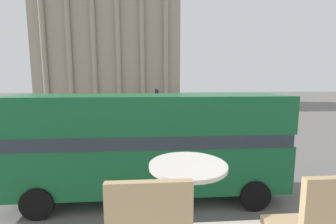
{
  "coord_description": "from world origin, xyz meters",
  "views": [
    {
      "loc": [
        0.63,
        -1.99,
        4.54
      ],
      "look_at": [
        1.93,
        15.97,
        2.14
      ],
      "focal_mm": 24.0,
      "sensor_mm": 36.0,
      "label": 1
    }
  ],
  "objects_px": {
    "double_decker_bus": "(150,141)",
    "cafe_dining_table": "(188,188)",
    "pedestrian_black": "(9,141)",
    "traffic_light_far": "(156,103)",
    "traffic_light_near": "(102,124)",
    "plaza_building_left": "(113,41)",
    "pedestrian_olive": "(232,123)",
    "traffic_light_mid": "(90,111)",
    "car_silver": "(176,115)"
  },
  "relations": [
    {
      "from": "double_decker_bus",
      "to": "cafe_dining_table",
      "type": "relative_size",
      "value": 14.0
    },
    {
      "from": "double_decker_bus",
      "to": "pedestrian_black",
      "type": "xyz_separation_m",
      "value": [
        -8.49,
        5.36,
        -1.28
      ]
    },
    {
      "from": "traffic_light_far",
      "to": "double_decker_bus",
      "type": "bearing_deg",
      "value": -92.3
    },
    {
      "from": "double_decker_bus",
      "to": "traffic_light_near",
      "type": "xyz_separation_m",
      "value": [
        -2.41,
        2.77,
        0.2
      ]
    },
    {
      "from": "plaza_building_left",
      "to": "pedestrian_olive",
      "type": "distance_m",
      "value": 36.1
    },
    {
      "from": "double_decker_bus",
      "to": "pedestrian_olive",
      "type": "distance_m",
      "value": 12.57
    },
    {
      "from": "plaza_building_left",
      "to": "traffic_light_mid",
      "type": "xyz_separation_m",
      "value": [
        3.53,
        -32.66,
        -10.67
      ]
    },
    {
      "from": "traffic_light_mid",
      "to": "pedestrian_olive",
      "type": "relative_size",
      "value": 2.13
    },
    {
      "from": "traffic_light_far",
      "to": "car_silver",
      "type": "bearing_deg",
      "value": 58.82
    },
    {
      "from": "cafe_dining_table",
      "to": "plaza_building_left",
      "type": "distance_m",
      "value": 49.27
    },
    {
      "from": "double_decker_bus",
      "to": "traffic_light_mid",
      "type": "xyz_separation_m",
      "value": [
        -4.39,
        8.19,
        0.15
      ]
    },
    {
      "from": "cafe_dining_table",
      "to": "traffic_light_mid",
      "type": "distance_m",
      "value": 15.79
    },
    {
      "from": "traffic_light_far",
      "to": "pedestrian_olive",
      "type": "height_order",
      "value": "traffic_light_far"
    },
    {
      "from": "plaza_building_left",
      "to": "car_silver",
      "type": "distance_m",
      "value": 28.65
    },
    {
      "from": "car_silver",
      "to": "pedestrian_black",
      "type": "height_order",
      "value": "pedestrian_black"
    },
    {
      "from": "traffic_light_mid",
      "to": "pedestrian_olive",
      "type": "distance_m",
      "value": 11.75
    },
    {
      "from": "car_silver",
      "to": "traffic_light_near",
      "type": "bearing_deg",
      "value": 55.66
    },
    {
      "from": "cafe_dining_table",
      "to": "plaza_building_left",
      "type": "bearing_deg",
      "value": 99.87
    },
    {
      "from": "cafe_dining_table",
      "to": "traffic_light_far",
      "type": "height_order",
      "value": "cafe_dining_table"
    },
    {
      "from": "traffic_light_near",
      "to": "car_silver",
      "type": "xyz_separation_m",
      "value": [
        5.33,
        14.64,
        -1.78
      ]
    },
    {
      "from": "traffic_light_near",
      "to": "pedestrian_black",
      "type": "distance_m",
      "value": 6.77
    },
    {
      "from": "car_silver",
      "to": "pedestrian_black",
      "type": "bearing_deg",
      "value": 32.23
    },
    {
      "from": "plaza_building_left",
      "to": "traffic_light_mid",
      "type": "relative_size",
      "value": 7.33
    },
    {
      "from": "traffic_light_far",
      "to": "car_silver",
      "type": "relative_size",
      "value": 0.93
    },
    {
      "from": "cafe_dining_table",
      "to": "plaza_building_left",
      "type": "height_order",
      "value": "plaza_building_left"
    },
    {
      "from": "traffic_light_near",
      "to": "pedestrian_olive",
      "type": "distance_m",
      "value": 12.21
    },
    {
      "from": "double_decker_bus",
      "to": "traffic_light_far",
      "type": "xyz_separation_m",
      "value": [
        0.54,
        13.47,
        0.27
      ]
    },
    {
      "from": "traffic_light_mid",
      "to": "traffic_light_far",
      "type": "xyz_separation_m",
      "value": [
        4.93,
        5.28,
        0.12
      ]
    },
    {
      "from": "pedestrian_black",
      "to": "traffic_light_far",
      "type": "bearing_deg",
      "value": 103.07
    },
    {
      "from": "cafe_dining_table",
      "to": "traffic_light_mid",
      "type": "relative_size",
      "value": 0.2
    },
    {
      "from": "traffic_light_mid",
      "to": "pedestrian_olive",
      "type": "height_order",
      "value": "traffic_light_mid"
    },
    {
      "from": "pedestrian_black",
      "to": "traffic_light_near",
      "type": "bearing_deg",
      "value": 38.02
    },
    {
      "from": "double_decker_bus",
      "to": "car_silver",
      "type": "distance_m",
      "value": 17.72
    },
    {
      "from": "traffic_light_far",
      "to": "pedestrian_olive",
      "type": "distance_m",
      "value": 7.42
    },
    {
      "from": "double_decker_bus",
      "to": "cafe_dining_table",
      "type": "distance_m",
      "value": 6.97
    },
    {
      "from": "pedestrian_black",
      "to": "car_silver",
      "type": "bearing_deg",
      "value": 107.69
    },
    {
      "from": "plaza_building_left",
      "to": "traffic_light_far",
      "type": "distance_m",
      "value": 30.53
    },
    {
      "from": "traffic_light_near",
      "to": "pedestrian_olive",
      "type": "height_order",
      "value": "traffic_light_near"
    },
    {
      "from": "cafe_dining_table",
      "to": "traffic_light_mid",
      "type": "bearing_deg",
      "value": 107.62
    },
    {
      "from": "cafe_dining_table",
      "to": "pedestrian_black",
      "type": "distance_m",
      "value": 15.3
    },
    {
      "from": "cafe_dining_table",
      "to": "car_silver",
      "type": "xyz_separation_m",
      "value": [
        2.55,
        24.21,
        -3.02
      ]
    },
    {
      "from": "traffic_light_near",
      "to": "traffic_light_mid",
      "type": "distance_m",
      "value": 5.77
    },
    {
      "from": "cafe_dining_table",
      "to": "pedestrian_olive",
      "type": "bearing_deg",
      "value": 68.63
    },
    {
      "from": "traffic_light_near",
      "to": "car_silver",
      "type": "relative_size",
      "value": 0.91
    },
    {
      "from": "cafe_dining_table",
      "to": "pedestrian_black",
      "type": "height_order",
      "value": "cafe_dining_table"
    },
    {
      "from": "traffic_light_near",
      "to": "pedestrian_black",
      "type": "xyz_separation_m",
      "value": [
        -6.08,
        2.59,
        -1.49
      ]
    },
    {
      "from": "plaza_building_left",
      "to": "pedestrian_olive",
      "type": "relative_size",
      "value": 15.61
    },
    {
      "from": "traffic_light_near",
      "to": "pedestrian_olive",
      "type": "xyz_separation_m",
      "value": [
        9.49,
        7.55,
        -1.48
      ]
    },
    {
      "from": "plaza_building_left",
      "to": "traffic_light_far",
      "type": "height_order",
      "value": "plaza_building_left"
    },
    {
      "from": "car_silver",
      "to": "traffic_light_far",
      "type": "bearing_deg",
      "value": 44.5
    }
  ]
}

